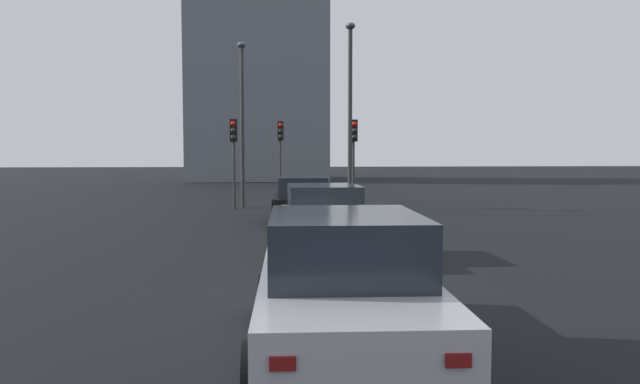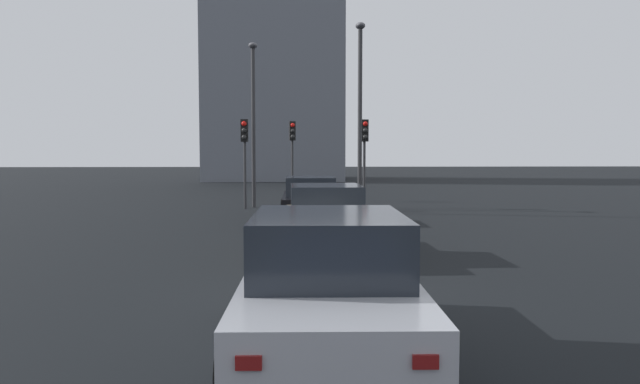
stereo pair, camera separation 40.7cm
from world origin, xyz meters
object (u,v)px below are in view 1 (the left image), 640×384
object	(u,v)px
car_black_lead	(302,200)
street_lamp_far	(242,110)
traffic_light_near_right	(280,143)
car_beige_second	(323,221)
traffic_light_near_left	(354,144)
traffic_light_far_left	(234,144)
street_lamp_kerbside	(350,101)
car_silver_third	(343,288)

from	to	relation	value
car_black_lead	street_lamp_far	bearing A→B (deg)	22.77
car_black_lead	traffic_light_near_right	distance (m)	9.00
car_beige_second	traffic_light_near_right	xyz separation A→B (m)	(15.11, 0.72, 1.93)
traffic_light_near_left	traffic_light_far_left	xyz separation A→B (m)	(-0.44, 4.89, -0.02)
street_lamp_kerbside	street_lamp_far	world-z (taller)	street_lamp_kerbside
car_black_lead	traffic_light_near_left	world-z (taller)	traffic_light_near_left
traffic_light_far_left	street_lamp_kerbside	size ratio (longest dim) A/B	0.51
car_silver_third	traffic_light_far_left	size ratio (longest dim) A/B	1.33
traffic_light_near_right	street_lamp_far	distance (m)	4.08
traffic_light_near_right	traffic_light_far_left	distance (m)	4.64
car_black_lead	traffic_light_far_left	xyz separation A→B (m)	(4.54, 2.49, 1.87)
car_black_lead	traffic_light_far_left	size ratio (longest dim) A/B	1.24
car_black_lead	traffic_light_far_left	world-z (taller)	traffic_light_far_left
car_silver_third	street_lamp_far	size ratio (longest dim) A/B	0.71
traffic_light_near_left	traffic_light_near_right	distance (m)	4.80
car_black_lead	traffic_light_near_left	size ratio (longest dim) A/B	1.23
car_black_lead	traffic_light_near_right	world-z (taller)	traffic_light_near_right
car_black_lead	car_beige_second	size ratio (longest dim) A/B	1.06
car_silver_third	street_lamp_kerbside	distance (m)	16.27
traffic_light_far_left	car_black_lead	bearing A→B (deg)	32.52
car_black_lead	car_silver_third	bearing A→B (deg)	179.50
car_beige_second	street_lamp_far	distance (m)	12.27
car_silver_third	traffic_light_far_left	xyz separation A→B (m)	(17.60, 2.30, 1.81)
traffic_light_near_left	traffic_light_near_right	world-z (taller)	traffic_light_near_right
traffic_light_near_right	traffic_light_far_left	bearing A→B (deg)	-32.83
car_beige_second	street_lamp_far	xyz separation A→B (m)	(11.60, 2.32, 3.25)
traffic_light_far_left	street_lamp_far	distance (m)	1.61
traffic_light_far_left	car_silver_third	bearing A→B (deg)	11.25
traffic_light_near_right	traffic_light_far_left	size ratio (longest dim) A/B	1.03
traffic_light_near_right	street_lamp_far	size ratio (longest dim) A/B	0.55
traffic_light_near_right	street_lamp_far	world-z (taller)	street_lamp_far
traffic_light_far_left	street_lamp_far	world-z (taller)	street_lamp_far
car_beige_second	traffic_light_far_left	size ratio (longest dim) A/B	1.17
car_beige_second	street_lamp_kerbside	bearing A→B (deg)	-11.65
street_lamp_far	traffic_light_far_left	bearing A→B (deg)	156.08
traffic_light_far_left	street_lamp_kerbside	world-z (taller)	street_lamp_kerbside
traffic_light_far_left	street_lamp_far	size ratio (longest dim) A/B	0.53
traffic_light_near_left	traffic_light_far_left	size ratio (longest dim) A/B	1.01
car_beige_second	traffic_light_near_left	xyz separation A→B (m)	(11.33, -2.25, 1.86)
traffic_light_near_right	car_black_lead	bearing A→B (deg)	-4.67
car_silver_third	traffic_light_far_left	distance (m)	17.84
car_black_lead	street_lamp_far	xyz separation A→B (m)	(5.25, 2.17, 3.29)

